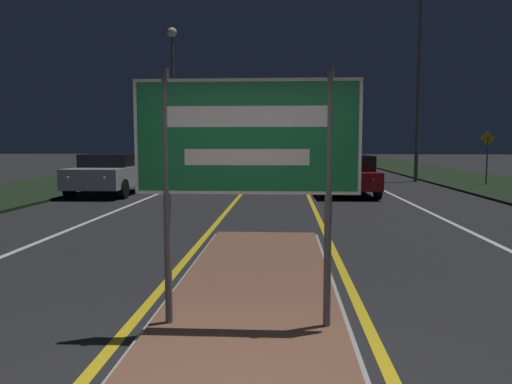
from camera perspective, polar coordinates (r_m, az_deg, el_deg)
name	(u,v)px	position (r m, az deg, el deg)	size (l,w,h in m)	color
median_island	(247,330)	(4.98, -1.01, -15.46)	(2.01, 10.05, 0.10)	#999993
verge_left	(75,181)	(25.03, -19.93, 1.18)	(5.00, 100.00, 0.08)	black
verge_right	(487,183)	(24.77, 24.93, 0.94)	(5.00, 100.00, 0.08)	black
centre_line_yellow_left	(257,176)	(28.05, 0.09, 1.88)	(0.12, 70.00, 0.01)	gold
centre_line_yellow_right	(299,176)	(28.02, 4.97, 1.86)	(0.12, 70.00, 0.01)	gold
lane_line_white_left	(204,175)	(28.37, -5.99, 1.89)	(0.12, 70.00, 0.01)	silver
lane_line_white_right	(353,176)	(28.27, 11.08, 1.81)	(0.12, 70.00, 0.01)	silver
edge_line_white_left	(152,175)	(29.00, -11.85, 1.88)	(0.10, 70.00, 0.01)	silver
edge_line_white_right	(408,176)	(28.83, 17.00, 1.74)	(0.10, 70.00, 0.01)	silver
highway_sign	(247,147)	(4.64, -1.06, 5.13)	(2.11, 0.07, 2.42)	#56565B
streetlight_left_far	(173,77)	(30.37, -9.49, 12.83)	(0.55, 0.55, 8.52)	#56565B
streetlight_right_near	(420,26)	(25.43, 18.28, 17.56)	(0.60, 0.60, 10.75)	#56565B
car_receding_0	(346,174)	(18.02, 10.27, 2.03)	(1.99, 4.42, 1.40)	maroon
car_receding_1	(331,164)	(26.79, 8.54, 3.22)	(1.96, 4.65, 1.37)	maroon
car_receding_2	(310,157)	(38.46, 6.18, 4.02)	(1.88, 4.31, 1.47)	maroon
car_approaching_0	(110,173)	(18.52, -16.34, 2.09)	(2.03, 4.23, 1.44)	#B7B7BC
car_approaching_1	(238,161)	(30.32, -2.11, 3.51)	(1.95, 4.64, 1.36)	#4C514C
car_approaching_2	(214,155)	(45.48, -4.79, 4.25)	(2.04, 4.20, 1.42)	black
warning_sign	(487,153)	(23.26, 24.93, 4.11)	(0.60, 0.06, 2.24)	#56565B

